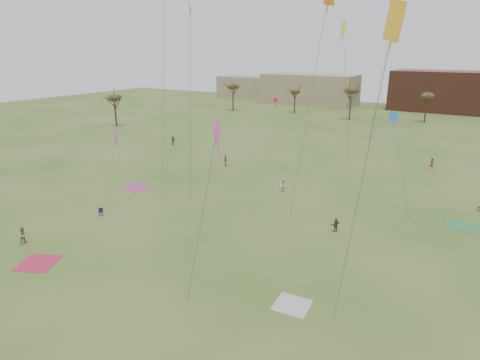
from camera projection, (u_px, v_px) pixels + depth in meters
The scene contains 18 objects.
ground at pixel (165, 280), 34.36m from camera, with size 260.00×260.00×0.00m, color #355A1C.
spectator_fore_b at pixel (23, 235), 40.57m from camera, with size 0.89×0.69×1.83m, color #988A60.
spectator_fore_c at pixel (336, 225), 43.32m from camera, with size 1.36×0.43×1.47m, color brown.
spectator_mid_d at pixel (225, 160), 67.67m from camera, with size 1.07×0.45×1.83m, color #943D7C.
spectator_mid_e at pixel (283, 185), 55.20m from camera, with size 0.91×0.71×1.86m, color silver.
flyer_far_a at pixel (173, 140), 82.55m from camera, with size 1.62×0.51×1.74m, color #2B824C.
flyer_far_b at pixel (432, 162), 67.30m from camera, with size 0.70×0.46×1.43m, color #A41C47.
blanket_red at pixel (38, 263), 37.06m from camera, with size 3.15×3.15×0.03m, color #BF2648.
blanket_cream at pixel (292, 305), 31.01m from camera, with size 2.57×2.57×0.03m, color beige.
blanket_plum at pixel (137, 187), 57.40m from camera, with size 3.29×3.29×0.03m, color #B83885.
blanket_olive at pixel (460, 226), 44.96m from camera, with size 3.13×3.13×0.03m, color #31874C.
camp_chair_left at pixel (101, 213), 47.58m from camera, with size 0.74×0.74×0.87m.
camp_chair_right at pixel (480, 209), 48.96m from camera, with size 0.72×0.71×0.87m.
kites_aloft at pixel (301, 8), 50.47m from camera, with size 62.91×73.75×27.91m.
tree_line at pixel (378, 99), 97.86m from camera, with size 117.44×49.32×8.91m.
building_tan at pixel (309, 89), 143.67m from camera, with size 32.00×14.00×10.00m, color #937F60.
building_brick at pixel (437, 91), 127.46m from camera, with size 26.00×16.00×12.00m, color brown.
building_tan_west at pixel (246, 87), 164.63m from camera, with size 20.00×12.00×8.00m, color #937F60.
Camera 1 is at (21.18, -22.45, 18.37)m, focal length 30.94 mm.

